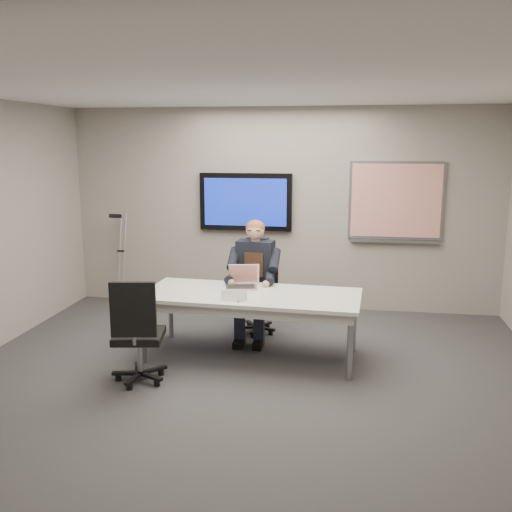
% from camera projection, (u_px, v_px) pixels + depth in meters
% --- Properties ---
extents(floor, '(6.00, 6.00, 0.02)m').
position_uv_depth(floor, '(242.00, 395.00, 5.33)').
color(floor, '#353537').
rests_on(floor, ground).
extents(ceiling, '(6.00, 6.00, 0.02)m').
position_uv_depth(ceiling, '(240.00, 85.00, 4.78)').
color(ceiling, white).
rests_on(ceiling, wall_back).
extents(wall_back, '(6.00, 0.02, 2.80)m').
position_uv_depth(wall_back, '(282.00, 209.00, 7.96)').
color(wall_back, gray).
rests_on(wall_back, ground).
extents(wall_front, '(6.00, 0.02, 2.80)m').
position_uv_depth(wall_front, '(90.00, 393.00, 2.16)').
color(wall_front, gray).
rests_on(wall_front, ground).
extents(conference_table, '(2.38, 1.09, 0.72)m').
position_uv_depth(conference_table, '(251.00, 301.00, 6.17)').
color(conference_table, silver).
rests_on(conference_table, ground).
extents(tv_display, '(1.30, 0.09, 0.80)m').
position_uv_depth(tv_display, '(246.00, 202.00, 7.97)').
color(tv_display, black).
rests_on(tv_display, wall_back).
extents(whiteboard, '(1.25, 0.08, 1.10)m').
position_uv_depth(whiteboard, '(396.00, 202.00, 7.65)').
color(whiteboard, gray).
rests_on(whiteboard, wall_back).
extents(office_chair_far, '(0.59, 0.59, 0.97)m').
position_uv_depth(office_chair_far, '(258.00, 308.00, 7.07)').
color(office_chair_far, black).
rests_on(office_chair_far, ground).
extents(office_chair_near, '(0.59, 0.59, 1.06)m').
position_uv_depth(office_chair_near, '(139.00, 350.00, 5.55)').
color(office_chair_near, black).
rests_on(office_chair_near, ground).
extents(seated_person, '(0.46, 0.79, 1.41)m').
position_uv_depth(seated_person, '(253.00, 292.00, 6.77)').
color(seated_person, '#1D2231').
rests_on(seated_person, office_chair_far).
extents(crutch, '(0.22, 0.70, 1.42)m').
position_uv_depth(crutch, '(122.00, 257.00, 8.24)').
color(crutch, '#AEB0B6').
rests_on(crutch, ground).
extents(laptop, '(0.39, 0.39, 0.25)m').
position_uv_depth(laptop, '(242.00, 281.00, 6.43)').
color(laptop, '#ACACAE').
rests_on(laptop, conference_table).
extents(name_tent, '(0.26, 0.08, 0.10)m').
position_uv_depth(name_tent, '(234.00, 295.00, 5.88)').
color(name_tent, white).
rests_on(name_tent, conference_table).
extents(pen, '(0.04, 0.14, 0.01)m').
position_uv_depth(pen, '(238.00, 300.00, 5.87)').
color(pen, black).
rests_on(pen, conference_table).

